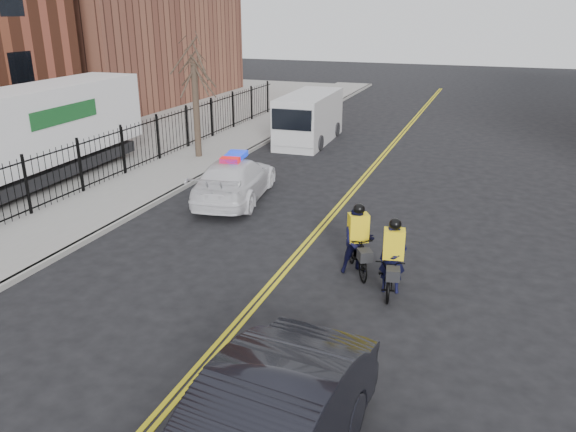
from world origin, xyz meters
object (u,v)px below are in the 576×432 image
Objects in this scene: police_cruiser at (235,179)px; cyclist_near at (392,267)px; semi_trailer at (23,134)px; cyclist_far at (357,246)px; cargo_van at (308,119)px.

cyclist_near is at bearing 133.34° from police_cruiser.
semi_trailer reaches higher than police_cruiser.
cyclist_far reaches higher than police_cruiser.
police_cruiser is 8.11m from cyclist_near.
cyclist_far is at bearing 134.55° from cyclist_near.
cyclist_near is 1.06× the size of cyclist_far.
police_cruiser is 7.97m from semi_trailer.
police_cruiser is at bearing 112.74° from cyclist_far.
semi_trailer reaches higher than cyclist_near.
police_cruiser is 2.85× the size of cyclist_far.
cargo_van reaches higher than cyclist_near.
police_cruiser is 9.46m from cargo_van.
cyclist_near is at bearing -15.89° from semi_trailer.
cargo_van is at bearing 54.21° from semi_trailer.
cargo_van is 3.11× the size of cyclist_far.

